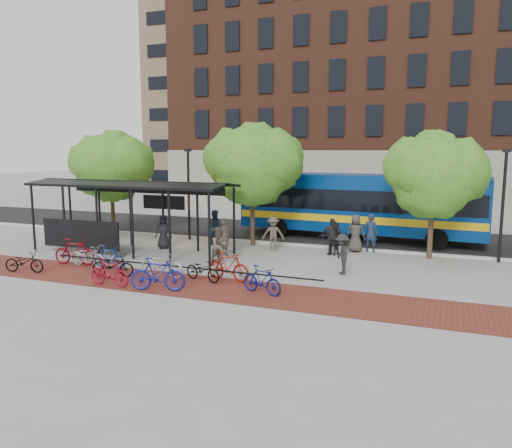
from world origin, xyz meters
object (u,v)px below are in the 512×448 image
(tree_c, at_px, (436,172))
(pedestrian_1, at_px, (225,237))
(bike_3, at_px, (109,257))
(bike_8, at_px, (203,270))
(lamp_post_right, at_px, (503,203))
(bike_1, at_px, (75,252))
(bike_7, at_px, (157,274))
(pedestrian_8, at_px, (219,246))
(bike_11, at_px, (262,280))
(pedestrian_6, at_px, (356,233))
(tree_b, at_px, (254,162))
(bike_0, at_px, (24,262))
(pedestrian_3, at_px, (273,234))
(pedestrian_9, at_px, (342,254))
(bike_5, at_px, (109,272))
(pedestrian_2, at_px, (214,227))
(bike_9, at_px, (228,266))
(bus, at_px, (360,202))
(lamp_post_left, at_px, (189,192))
(bike_2, at_px, (88,256))
(pedestrian_4, at_px, (332,237))
(pedestrian_0, at_px, (163,232))
(pedestrian_7, at_px, (371,233))
(bike_6, at_px, (162,264))
(bus_shelter, at_px, (128,192))
(pedestrian_5, at_px, (334,238))
(tree_a, at_px, (113,164))
(bike_4, at_px, (113,265))

(tree_c, distance_m, pedestrian_1, 10.34)
(bike_3, height_order, bike_8, bike_3)
(lamp_post_right, distance_m, bike_1, 19.32)
(bike_7, distance_m, pedestrian_8, 4.62)
(bike_11, height_order, pedestrian_6, pedestrian_6)
(tree_b, height_order, bike_8, tree_b)
(bike_0, xyz_separation_m, pedestrian_3, (8.23, 8.06, 0.43))
(pedestrian_1, height_order, pedestrian_9, pedestrian_1)
(bike_5, distance_m, pedestrian_2, 8.96)
(bike_3, bearing_deg, bike_9, -85.00)
(bus, height_order, pedestrian_6, bus)
(bike_1, distance_m, bike_9, 7.50)
(bike_11, bearing_deg, bike_1, 100.42)
(lamp_post_left, bearing_deg, pedestrian_1, -40.25)
(bike_3, relative_size, bike_8, 0.98)
(pedestrian_1, bearing_deg, tree_c, -129.59)
(bike_3, xyz_separation_m, bike_9, (5.60, 0.10, 0.08))
(lamp_post_right, height_order, pedestrian_1, lamp_post_right)
(bike_8, distance_m, pedestrian_1, 4.91)
(bike_2, height_order, pedestrian_4, pedestrian_4)
(bike_3, relative_size, pedestrian_8, 0.99)
(tree_b, xyz_separation_m, pedestrian_6, (5.37, 0.17, -3.51))
(bike_0, height_order, bike_2, bike_2)
(pedestrian_0, distance_m, pedestrian_2, 2.79)
(pedestrian_4, bearing_deg, bike_7, -122.12)
(bike_9, height_order, pedestrian_7, pedestrian_7)
(lamp_post_left, bearing_deg, pedestrian_9, -26.12)
(bus, relative_size, bike_6, 6.98)
(bike_6, distance_m, pedestrian_6, 10.06)
(pedestrian_3, bearing_deg, bus_shelter, -173.93)
(pedestrian_3, xyz_separation_m, pedestrian_4, (3.00, 0.08, 0.03))
(bike_9, height_order, pedestrian_5, pedestrian_5)
(tree_a, relative_size, pedestrian_3, 3.52)
(bike_4, xyz_separation_m, pedestrian_8, (3.12, 3.45, 0.39))
(tree_b, bearing_deg, lamp_post_right, 1.20)
(pedestrian_2, relative_size, pedestrian_5, 1.14)
(pedestrian_6, bearing_deg, bike_8, 50.37)
(bike_9, bearing_deg, bike_8, 125.42)
(tree_a, distance_m, bike_4, 10.90)
(bike_0, xyz_separation_m, bike_1, (1.02, 1.87, 0.14))
(bike_7, bearing_deg, tree_b, -15.75)
(pedestrian_3, bearing_deg, lamp_post_right, -10.29)
(bus_shelter, relative_size, pedestrian_8, 6.25)
(tree_b, relative_size, pedestrian_4, 3.58)
(bike_5, relative_size, pedestrian_6, 0.92)
(bike_6, relative_size, bike_11, 1.16)
(bike_4, distance_m, bike_7, 3.08)
(tree_c, xyz_separation_m, bike_2, (-13.99, -7.25, -3.56))
(bike_5, bearing_deg, tree_a, 37.63)
(tree_c, relative_size, bike_6, 2.98)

